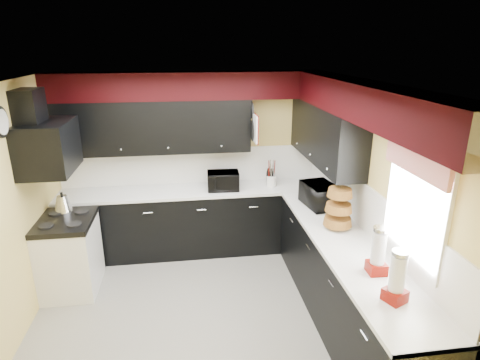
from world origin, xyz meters
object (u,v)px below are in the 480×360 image
at_px(toaster_oven, 223,181).
at_px(microwave, 320,195).
at_px(knife_block, 270,177).
at_px(kettle, 63,203).
at_px(utensil_crock, 271,181).

height_order(toaster_oven, microwave, microwave).
relative_size(knife_block, kettle, 0.99).
relative_size(toaster_oven, microwave, 0.84).
distance_m(toaster_oven, kettle, 2.03).
bearing_deg(toaster_oven, utensil_crock, 6.64).
xyz_separation_m(toaster_oven, knife_block, (0.68, 0.12, -0.02)).
bearing_deg(microwave, toaster_oven, 46.89).
bearing_deg(microwave, kettle, 74.86).
bearing_deg(utensil_crock, microwave, -61.59).
bearing_deg(utensil_crock, kettle, -170.12).
bearing_deg(kettle, knife_block, 11.43).
distance_m(knife_block, kettle, 2.73).
relative_size(microwave, utensil_crock, 3.50).
xyz_separation_m(microwave, kettle, (-3.10, 0.33, -0.06)).
xyz_separation_m(microwave, utensil_crock, (-0.43, 0.80, -0.07)).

